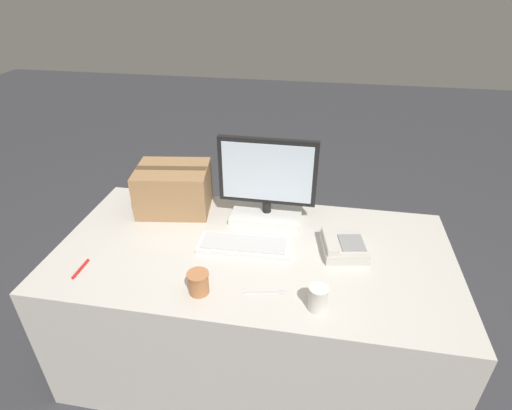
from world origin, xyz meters
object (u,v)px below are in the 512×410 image
Objects in this scene: keyboard at (244,245)px; cardboard_box at (174,188)px; desk_phone at (342,246)px; paper_cup_left at (198,283)px; paper_cup_right at (318,298)px; spoon at (270,292)px; pen_marker at (81,269)px; monitor at (267,186)px.

cardboard_box is (-0.43, 0.28, 0.10)m from keyboard.
keyboard is 1.06× the size of cardboard_box.
desk_phone is 2.49× the size of paper_cup_left.
paper_cup_left is 0.90× the size of paper_cup_right.
spoon is at bearing -43.27° from cardboard_box.
pen_marker is at bearing -159.33° from keyboard.
paper_cup_left is (-0.18, -0.59, -0.13)m from monitor.
paper_cup_right is 0.62× the size of spoon.
paper_cup_right reaches higher than spoon.
desk_phone is 0.39m from paper_cup_right.
monitor is at bearing 127.86° from pen_marker.
paper_cup_left is 0.47m from paper_cup_right.
keyboard is at bearing 113.06° from pen_marker.
cardboard_box reaches higher than pen_marker.
spoon is 0.82m from pen_marker.
spoon is at bearing 8.87° from paper_cup_left.
paper_cup_right is 0.20m from spoon.
keyboard is 4.03× the size of paper_cup_right.
monitor is 1.13× the size of keyboard.
cardboard_box is at bearing 179.26° from monitor.
paper_cup_right is at bearing -64.82° from monitor.
paper_cup_left is at bearing -157.38° from desk_phone.
keyboard is at bearing 175.98° from desk_phone.
paper_cup_right is (-0.10, -0.38, 0.03)m from desk_phone.
monitor reaches higher than desk_phone.
keyboard is 0.44m from desk_phone.
paper_cup_left reaches higher than spoon.
desk_phone is (0.38, -0.23, -0.15)m from monitor.
cardboard_box is 0.61m from pen_marker.
paper_cup_right is (0.28, -0.60, -0.13)m from monitor.
cardboard_box is at bearing 125.77° from spoon.
paper_cup_left is 0.77× the size of pen_marker.
pen_marker is at bearing 169.15° from spoon.
keyboard reaches higher than spoon.
monitor is 0.58m from spoon.
spoon is (-0.28, -0.32, -0.03)m from desk_phone.
paper_cup_left reaches higher than desk_phone.
monitor reaches higher than spoon.
spoon is at bearing -61.27° from keyboard.
cardboard_box is (-0.59, 0.55, 0.12)m from spoon.
monitor is 0.47m from desk_phone.
paper_cup_right is 0.86× the size of pen_marker.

